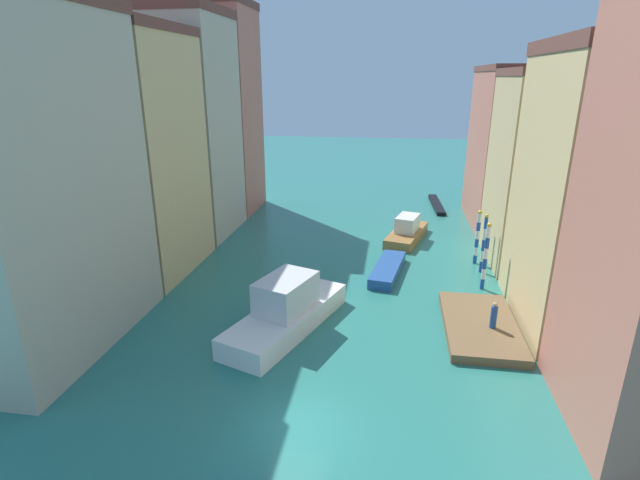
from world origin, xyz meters
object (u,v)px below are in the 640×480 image
(motorboat_1, at_px, (407,231))
(motorboat_0, at_px, (388,269))
(mooring_pole_1, at_px, (484,243))
(mooring_pole_2, at_px, (477,237))
(gondola_black, at_px, (437,204))
(mooring_pole_0, at_px, (486,256))
(vaporetto_white, at_px, (287,310))
(person_on_dock, at_px, (494,316))
(waterfront_dock, at_px, (480,326))

(motorboat_1, bearing_deg, motorboat_0, -100.34)
(mooring_pole_1, xyz_separation_m, mooring_pole_2, (-0.16, 1.80, -0.10))
(mooring_pole_2, xyz_separation_m, gondola_black, (-1.66, 17.43, -2.01))
(mooring_pole_2, distance_m, motorboat_1, 7.43)
(mooring_pole_1, height_order, mooring_pole_2, mooring_pole_1)
(mooring_pole_2, bearing_deg, motorboat_0, -154.26)
(mooring_pole_0, xyz_separation_m, vaporetto_white, (-12.20, -7.42, -1.30))
(mooring_pole_2, relative_size, gondola_black, 0.52)
(vaporetto_white, distance_m, gondola_black, 31.67)
(person_on_dock, xyz_separation_m, motorboat_0, (-6.04, 8.12, -0.86))
(mooring_pole_2, relative_size, motorboat_0, 0.66)
(gondola_black, bearing_deg, motorboat_1, -106.12)
(waterfront_dock, distance_m, motorboat_0, 9.32)
(waterfront_dock, bearing_deg, gondola_black, 90.81)
(mooring_pole_0, relative_size, mooring_pole_1, 1.05)
(person_on_dock, xyz_separation_m, mooring_pole_0, (0.49, 6.46, 1.20))
(mooring_pole_2, xyz_separation_m, motorboat_1, (-5.24, 5.07, -1.45))
(person_on_dock, bearing_deg, mooring_pole_0, 85.64)
(mooring_pole_1, distance_m, gondola_black, 19.44)
(person_on_dock, height_order, mooring_pole_0, mooring_pole_0)
(waterfront_dock, xyz_separation_m, motorboat_1, (-3.97, 15.86, 0.51))
(waterfront_dock, xyz_separation_m, gondola_black, (-0.40, 28.22, -0.05))
(mooring_pole_2, bearing_deg, motorboat_1, 135.91)
(gondola_black, bearing_deg, motorboat_0, -103.83)
(waterfront_dock, height_order, person_on_dock, person_on_dock)
(motorboat_0, relative_size, motorboat_1, 0.88)
(mooring_pole_1, relative_size, mooring_pole_2, 1.05)
(mooring_pole_1, relative_size, motorboat_1, 0.61)
(vaporetto_white, distance_m, motorboat_0, 10.74)
(person_on_dock, xyz_separation_m, gondola_black, (-0.95, 28.81, -1.03))
(person_on_dock, relative_size, motorboat_1, 0.21)
(person_on_dock, height_order, gondola_black, person_on_dock)
(vaporetto_white, bearing_deg, waterfront_dock, 7.91)
(person_on_dock, bearing_deg, motorboat_1, 105.35)
(motorboat_0, bearing_deg, mooring_pole_1, 11.87)
(mooring_pole_0, bearing_deg, waterfront_dock, -100.02)
(motorboat_1, bearing_deg, mooring_pole_2, -44.09)
(waterfront_dock, relative_size, mooring_pole_2, 1.79)
(waterfront_dock, bearing_deg, mooring_pole_0, 79.98)
(vaporetto_white, xyz_separation_m, motorboat_0, (5.68, 9.08, -0.76))
(vaporetto_white, bearing_deg, mooring_pole_2, 44.79)
(mooring_pole_2, bearing_deg, mooring_pole_1, -84.82)
(motorboat_1, bearing_deg, gondola_black, 73.88)
(waterfront_dock, bearing_deg, mooring_pole_2, 83.32)
(mooring_pole_1, height_order, gondola_black, mooring_pole_1)
(mooring_pole_0, height_order, mooring_pole_2, mooring_pole_0)
(vaporetto_white, height_order, gondola_black, vaporetto_white)
(waterfront_dock, height_order, vaporetto_white, vaporetto_white)
(mooring_pole_0, height_order, motorboat_1, mooring_pole_0)
(mooring_pole_0, height_order, gondola_black, mooring_pole_0)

